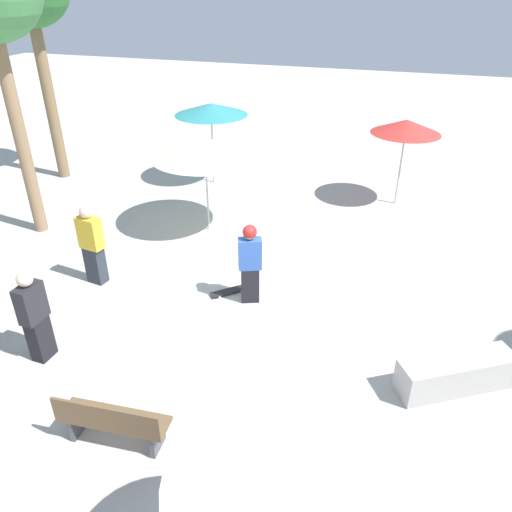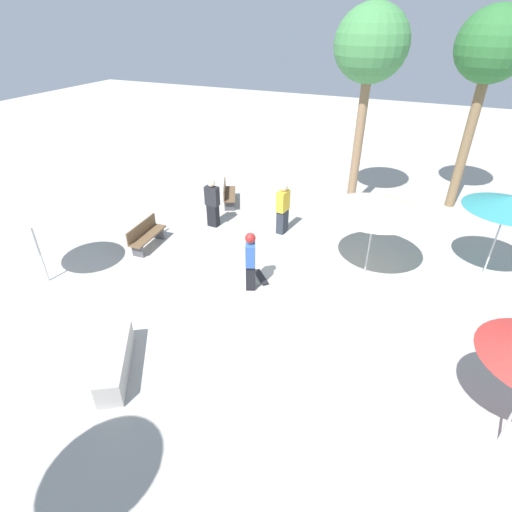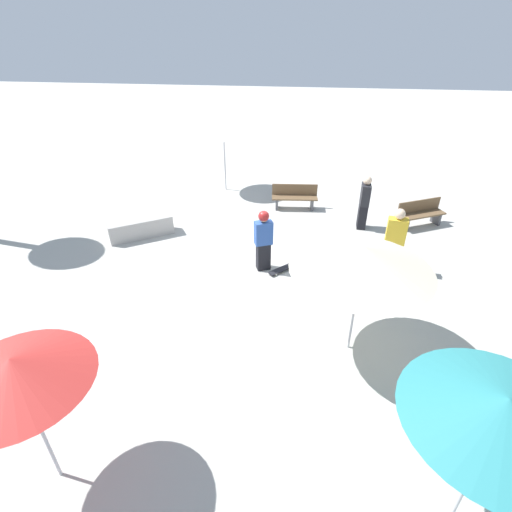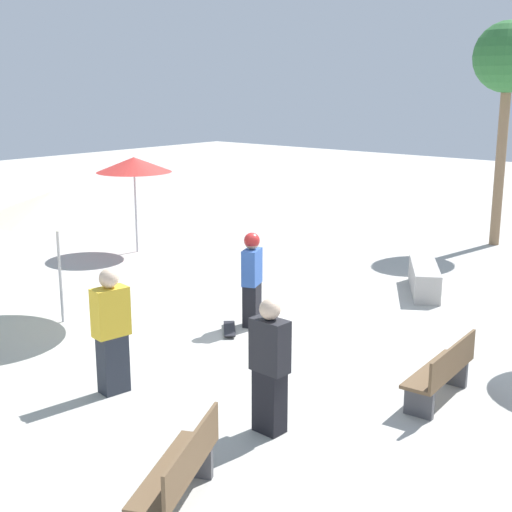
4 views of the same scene
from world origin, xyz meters
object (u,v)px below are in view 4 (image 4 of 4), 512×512
(concrete_ledge, at_px, (424,279))
(shade_umbrella_cream, at_px, (55,203))
(skateboard, at_px, (229,329))
(shade_umbrella_red, at_px, (134,165))
(bystander_far, at_px, (270,366))
(bystander_watching, at_px, (112,331))
(skater_main, at_px, (252,276))
(bench_far, at_px, (442,372))
(bench_near, at_px, (180,471))
(palm_tree_center_left, at_px, (509,62))

(concrete_ledge, distance_m, shade_umbrella_cream, 7.61)
(skateboard, relative_size, shade_umbrella_red, 0.29)
(shade_umbrella_red, relative_size, bystander_far, 1.40)
(skateboard, distance_m, bystander_watching, 3.07)
(bystander_watching, height_order, bystander_far, bystander_watching)
(skater_main, xyz_separation_m, concrete_ledge, (1.38, 3.97, -0.64))
(shade_umbrella_red, xyz_separation_m, bystander_watching, (6.40, -5.94, -1.36))
(bench_far, relative_size, shade_umbrella_cream, 0.61)
(skater_main, height_order, bench_near, skater_main)
(skater_main, relative_size, shade_umbrella_red, 0.70)
(skater_main, height_order, palm_tree_center_left, palm_tree_center_left)
(concrete_ledge, height_order, bench_far, bench_far)
(shade_umbrella_cream, bearing_deg, palm_tree_center_left, 72.87)
(skater_main, bearing_deg, bystander_far, 21.25)
(concrete_ledge, xyz_separation_m, shade_umbrella_cream, (-4.19, -6.05, 1.92))
(concrete_ledge, distance_m, palm_tree_center_left, 7.07)
(shade_umbrella_red, relative_size, bystander_watching, 1.36)
(bench_far, distance_m, bystander_watching, 4.63)
(skater_main, xyz_separation_m, shade_umbrella_red, (-6.07, 2.51, 1.34))
(skater_main, relative_size, bystander_watching, 0.95)
(bench_far, height_order, palm_tree_center_left, palm_tree_center_left)
(concrete_ledge, xyz_separation_m, palm_tree_center_left, (-0.66, 5.39, 4.52))
(skater_main, distance_m, palm_tree_center_left, 10.16)
(bench_far, height_order, bystander_far, bystander_far)
(skateboard, bearing_deg, palm_tree_center_left, 131.75)
(bench_far, bearing_deg, bench_near, 163.36)
(bystander_far, bearing_deg, palm_tree_center_left, -77.89)
(palm_tree_center_left, distance_m, bystander_far, 13.06)
(bench_near, distance_m, bystander_watching, 3.18)
(concrete_ledge, relative_size, palm_tree_center_left, 0.33)
(skateboard, distance_m, bystander_far, 3.84)
(shade_umbrella_red, xyz_separation_m, bystander_far, (8.85, -5.43, -1.39))
(bystander_watching, bearing_deg, bench_far, 135.15)
(bench_near, height_order, palm_tree_center_left, palm_tree_center_left)
(skateboard, xyz_separation_m, bench_near, (3.24, -4.32, 0.37))
(skater_main, xyz_separation_m, bench_near, (3.14, -4.83, -0.51))
(concrete_ledge, xyz_separation_m, bystander_far, (1.40, -6.89, 0.58))
(skateboard, xyz_separation_m, palm_tree_center_left, (0.81, 9.86, 4.76))
(bench_near, relative_size, bystander_watching, 0.90)
(shade_umbrella_cream, bearing_deg, bystander_far, -8.55)
(bench_near, xyz_separation_m, palm_tree_center_left, (-2.43, 14.18, 4.39))
(skateboard, bearing_deg, shade_umbrella_cream, -103.40)
(bystander_far, bearing_deg, shade_umbrella_cream, -5.98)
(skateboard, height_order, bystander_watching, bystander_watching)
(bench_near, height_order, bystander_far, bystander_far)
(shade_umbrella_cream, relative_size, bystander_watching, 1.47)
(palm_tree_center_left, relative_size, bystander_watching, 3.22)
(shade_umbrella_red, relative_size, palm_tree_center_left, 0.42)
(bench_far, height_order, bystander_watching, bystander_watching)
(concrete_ledge, bearing_deg, skater_main, -109.20)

